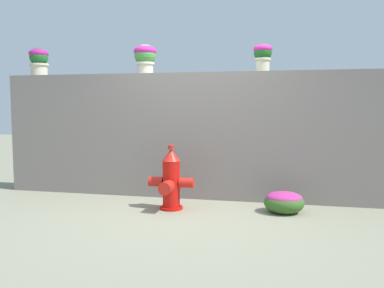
% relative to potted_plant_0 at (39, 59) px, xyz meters
% --- Properties ---
extents(ground_plane, '(24.00, 24.00, 0.00)m').
position_rel_potted_plant_0_xyz_m(ground_plane, '(2.59, -1.00, -2.07)').
color(ground_plane, gray).
extents(stone_wall, '(5.99, 0.32, 1.82)m').
position_rel_potted_plant_0_xyz_m(stone_wall, '(2.59, -0.01, -1.16)').
color(stone_wall, gray).
rests_on(stone_wall, ground).
extents(potted_plant_0, '(0.30, 0.30, 0.44)m').
position_rel_potted_plant_0_xyz_m(potted_plant_0, '(0.00, 0.00, 0.00)').
color(potted_plant_0, beige).
rests_on(potted_plant_0, stone_wall).
extents(potted_plant_1, '(0.33, 0.33, 0.43)m').
position_rel_potted_plant_0_xyz_m(potted_plant_1, '(1.77, -0.00, 0.00)').
color(potted_plant_1, beige).
rests_on(potted_plant_1, stone_wall).
extents(potted_plant_2, '(0.26, 0.26, 0.39)m').
position_rel_potted_plant_0_xyz_m(potted_plant_2, '(3.48, -0.00, -0.02)').
color(potted_plant_2, beige).
rests_on(potted_plant_2, stone_wall).
extents(fire_hydrant, '(0.60, 0.47, 0.84)m').
position_rel_potted_plant_0_xyz_m(fire_hydrant, '(2.37, -0.80, -1.70)').
color(fire_hydrant, red).
rests_on(fire_hydrant, ground).
extents(flower_bush_left, '(0.50, 0.45, 0.28)m').
position_rel_potted_plant_0_xyz_m(flower_bush_left, '(3.81, -0.65, -1.93)').
color(flower_bush_left, '#346122').
rests_on(flower_bush_left, ground).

